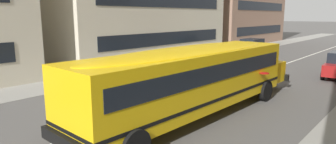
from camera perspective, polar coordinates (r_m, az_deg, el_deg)
name	(u,v)px	position (r m, az deg, el deg)	size (l,w,h in m)	color
ground_plane	(192,96)	(14.63, 4.69, -4.64)	(400.00, 400.00, 0.00)	#54514F
sidewalk_far	(102,76)	(19.65, -12.66, -0.84)	(120.00, 3.00, 0.01)	gray
lane_centreline	(192,96)	(14.63, 4.69, -4.63)	(110.00, 0.16, 0.01)	silver
school_bus	(196,75)	(11.56, 5.44, -0.51)	(12.36, 3.16, 2.75)	yellow
parked_car_green_by_lamppost	(252,47)	(30.77, 15.99, 4.74)	(3.97, 2.02, 1.64)	#236038
parked_car_grey_by_hydrant	(187,58)	(21.70, 3.76, 2.74)	(3.91, 1.90, 1.64)	gray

